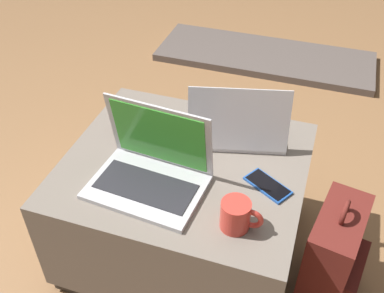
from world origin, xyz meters
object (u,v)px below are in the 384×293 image
at_px(cell_phone, 268,185).
at_px(wrist_brace, 144,119).
at_px(laptop_near, 151,169).
at_px(backpack, 333,258).
at_px(coffee_mug, 237,215).
at_px(laptop_far, 237,128).

bearing_deg(cell_phone, wrist_brace, -76.16).
bearing_deg(laptop_near, wrist_brace, 122.63).
distance_m(cell_phone, backpack, 0.37).
xyz_separation_m(wrist_brace, coffee_mug, (0.44, -0.34, -0.00)).
relative_size(laptop_far, coffee_mug, 3.06).
xyz_separation_m(laptop_near, laptop_far, (0.21, 0.30, -0.01)).
bearing_deg(laptop_near, backpack, 12.44).
distance_m(laptop_far, cell_phone, 0.26).
bearing_deg(laptop_far, cell_phone, 112.84).
bearing_deg(laptop_far, coffee_mug, 89.91).
bearing_deg(laptop_near, laptop_far, 60.57).
bearing_deg(cell_phone, coffee_mug, 14.35).
distance_m(laptop_near, wrist_brace, 0.28).
xyz_separation_m(backpack, coffee_mug, (-0.31, -0.18, 0.30)).
bearing_deg(wrist_brace, cell_phone, -16.93).
bearing_deg(laptop_near, cell_phone, 19.57).
bearing_deg(laptop_far, laptop_near, 41.84).
relative_size(wrist_brace, coffee_mug, 1.45).
relative_size(laptop_near, backpack, 0.81).
relative_size(cell_phone, coffee_mug, 1.32).
distance_m(laptop_near, laptop_far, 0.37).
height_order(cell_phone, backpack, backpack).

